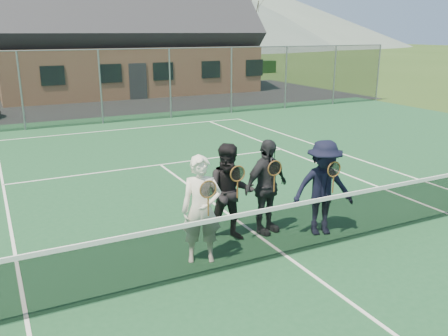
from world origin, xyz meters
The scene contains 15 objects.
ground centered at (0.00, 20.00, 0.00)m, with size 220.00×220.00×0.00m, color #2D4819.
court_surface centered at (0.00, 0.00, 0.01)m, with size 30.00×30.00×0.02m, color #1C4C2B.
hedge_row centered at (0.00, 32.00, 0.55)m, with size 40.00×1.20×1.10m, color black.
hill_east centered at (55.00, 95.00, 7.00)m, with size 90.00×90.00×14.00m, color slate.
court_markings centered at (0.00, 0.00, 0.02)m, with size 11.03×23.83×0.01m.
tennis_net centered at (0.00, 0.00, 0.54)m, with size 11.68×0.08×1.10m.
perimeter_fence centered at (0.00, 13.50, 1.52)m, with size 30.07×0.07×3.02m.
clubhouse centered at (4.00, 24.00, 3.99)m, with size 15.60×8.20×7.70m.
tree_c centered at (2.00, 33.00, 5.79)m, with size 3.20×3.20×7.77m.
tree_d centered at (12.00, 33.00, 5.79)m, with size 3.20×3.20×7.77m.
tree_e centered at (18.00, 33.00, 5.79)m, with size 3.20×3.20×7.77m.
player_a centered at (-1.33, 0.51, 0.92)m, with size 0.77×0.64×1.80m.
player_b centered at (-0.53, 1.04, 0.92)m, with size 1.07×0.97×1.80m.
player_c centered at (0.22, 1.04, 0.92)m, with size 1.13×0.70×1.80m.
player_d centered at (1.12, 0.51, 0.92)m, with size 1.31×0.99×1.80m.
Camera 1 is at (-4.24, -6.06, 3.70)m, focal length 38.00 mm.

